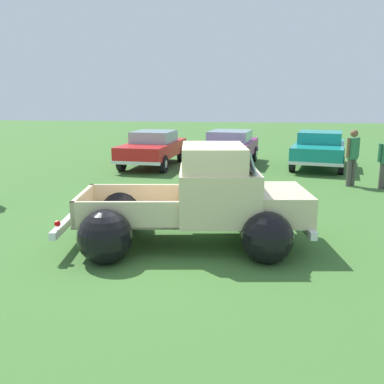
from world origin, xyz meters
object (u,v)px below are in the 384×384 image
Objects in this scene: show_car_0 at (153,147)px; show_car_1 at (229,147)px; spectator_0 at (353,154)px; show_car_2 at (319,148)px; vintage_pickup_truck at (204,206)px.

show_car_0 is 0.93× the size of show_car_1.
show_car_0 is 7.76m from spectator_0.
show_car_1 is 3.62m from show_car_2.
show_car_0 is at bearing -147.37° from spectator_0.
vintage_pickup_truck is 9.54m from show_car_1.
vintage_pickup_truck reaches higher than spectator_0.
show_car_2 is 3.66m from spectator_0.
vintage_pickup_truck is at bearing 8.10° from show_car_1.
spectator_0 is at bearing 18.95° from show_car_2.
spectator_0 is (0.45, -3.62, 0.25)m from show_car_2.
spectator_0 reaches higher than show_car_0.
show_car_1 is at bearing 82.08° from vintage_pickup_truck.
spectator_0 is at bearing 71.82° from show_car_0.
spectator_0 is (7.16, -2.98, 0.25)m from show_car_0.
vintage_pickup_truck is 10.26m from show_car_2.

